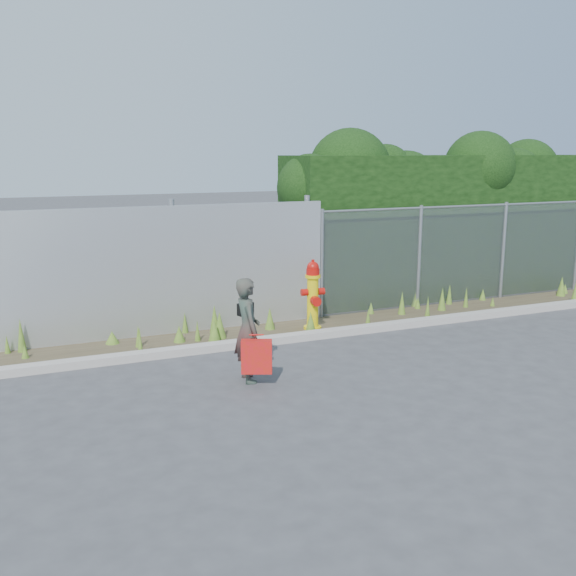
{
  "coord_description": "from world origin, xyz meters",
  "views": [
    {
      "loc": [
        -4.07,
        -7.58,
        3.08
      ],
      "look_at": [
        -0.3,
        1.4,
        1.0
      ],
      "focal_mm": 40.0,
      "sensor_mm": 36.0,
      "label": 1
    }
  ],
  "objects": [
    {
      "name": "red_tote_bag",
      "position": [
        -1.32,
        0.03,
        0.43
      ],
      "size": [
        0.41,
        0.15,
        0.53
      ],
      "rotation": [
        0.0,
        0.0,
        -0.39
      ],
      "color": "red"
    },
    {
      "name": "fire_hydrant",
      "position": [
        0.54,
        2.29,
        0.61
      ],
      "size": [
        0.42,
        0.38,
        1.26
      ],
      "rotation": [
        0.0,
        0.0,
        -0.09
      ],
      "color": "yellow",
      "rests_on": "ground"
    },
    {
      "name": "chainlink_fence",
      "position": [
        4.25,
        3.0,
        1.03
      ],
      "size": [
        6.5,
        0.07,
        2.05
      ],
      "color": "gray",
      "rests_on": "ground"
    },
    {
      "name": "hedge",
      "position": [
        4.35,
        4.02,
        1.92
      ],
      "size": [
        7.61,
        1.9,
        3.55
      ],
      "color": "black",
      "rests_on": "ground"
    },
    {
      "name": "corrugated_fence",
      "position": [
        -3.25,
        3.01,
        1.1
      ],
      "size": [
        8.5,
        0.21,
        2.3
      ],
      "color": "#B3B6BB",
      "rests_on": "ground"
    },
    {
      "name": "black_shoulder_bag",
      "position": [
        -1.33,
        0.45,
        0.98
      ],
      "size": [
        0.22,
        0.09,
        0.17
      ],
      "rotation": [
        0.0,
        0.0,
        0.32
      ],
      "color": "black"
    },
    {
      "name": "curb",
      "position": [
        0.0,
        1.8,
        0.06
      ],
      "size": [
        16.0,
        0.22,
        0.12
      ],
      "primitive_type": "cube",
      "color": "#A09890",
      "rests_on": "ground"
    },
    {
      "name": "weed_strip",
      "position": [
        0.44,
        2.46,
        0.11
      ],
      "size": [
        16.0,
        1.3,
        0.55
      ],
      "color": "#423826",
      "rests_on": "ground"
    },
    {
      "name": "ground",
      "position": [
        0.0,
        0.0,
        0.0
      ],
      "size": [
        80.0,
        80.0,
        0.0
      ],
      "primitive_type": "plane",
      "color": "#3E3E40",
      "rests_on": "ground"
    },
    {
      "name": "woman",
      "position": [
        -1.34,
        0.33,
        0.72
      ],
      "size": [
        0.37,
        0.54,
        1.44
      ],
      "primitive_type": "imported",
      "rotation": [
        0.0,
        0.0,
        1.52
      ],
      "color": "#0E5D4A",
      "rests_on": "ground"
    }
  ]
}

